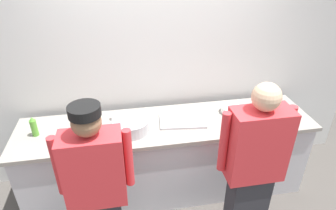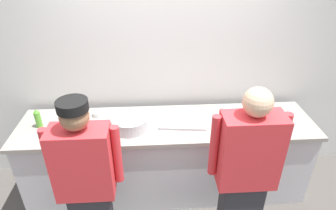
% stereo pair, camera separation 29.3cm
% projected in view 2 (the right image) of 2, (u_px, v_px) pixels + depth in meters
% --- Properties ---
extents(wall_back, '(4.81, 0.10, 2.89)m').
position_uv_depth(wall_back, '(164.00, 58.00, 3.16)').
color(wall_back, silver).
rests_on(wall_back, ground).
extents(prep_counter, '(3.07, 0.73, 0.92)m').
position_uv_depth(prep_counter, '(167.00, 157.00, 3.22)').
color(prep_counter, silver).
rests_on(prep_counter, ground).
extents(chef_near_left, '(0.59, 0.24, 1.62)m').
position_uv_depth(chef_near_left, '(87.00, 183.00, 2.33)').
color(chef_near_left, '#2D2D33').
rests_on(chef_near_left, ground).
extents(chef_center, '(0.61, 0.24, 1.68)m').
position_uv_depth(chef_center, '(245.00, 174.00, 2.38)').
color(chef_center, '#2D2D33').
rests_on(chef_center, ground).
extents(plate_stack_front, '(0.22, 0.22, 0.07)m').
position_uv_depth(plate_stack_front, '(234.00, 113.00, 3.10)').
color(plate_stack_front, white).
rests_on(plate_stack_front, prep_counter).
extents(mixing_bowl_steel, '(0.36, 0.36, 0.13)m').
position_uv_depth(mixing_bowl_steel, '(130.00, 123.00, 2.88)').
color(mixing_bowl_steel, '#B7BABF').
rests_on(mixing_bowl_steel, prep_counter).
extents(sheet_tray, '(0.50, 0.34, 0.02)m').
position_uv_depth(sheet_tray, '(182.00, 122.00, 2.99)').
color(sheet_tray, '#B7BABF').
rests_on(sheet_tray, prep_counter).
extents(squeeze_bottle_primary, '(0.06, 0.06, 0.20)m').
position_uv_depth(squeeze_bottle_primary, '(38.00, 118.00, 2.89)').
color(squeeze_bottle_primary, '#56A333').
rests_on(squeeze_bottle_primary, prep_counter).
extents(ramekin_orange_sauce, '(0.10, 0.10, 0.05)m').
position_uv_depth(ramekin_orange_sauce, '(92.00, 131.00, 2.82)').
color(ramekin_orange_sauce, white).
rests_on(ramekin_orange_sauce, prep_counter).
extents(ramekin_green_sauce, '(0.08, 0.08, 0.04)m').
position_uv_depth(ramekin_green_sauce, '(278.00, 115.00, 3.09)').
color(ramekin_green_sauce, white).
rests_on(ramekin_green_sauce, prep_counter).
extents(ramekin_red_sauce, '(0.10, 0.10, 0.05)m').
position_uv_depth(ramekin_red_sauce, '(98.00, 114.00, 3.11)').
color(ramekin_red_sauce, white).
rests_on(ramekin_red_sauce, prep_counter).
extents(ramekin_yellow_sauce, '(0.09, 0.09, 0.04)m').
position_uv_depth(ramekin_yellow_sauce, '(116.00, 114.00, 3.11)').
color(ramekin_yellow_sauce, white).
rests_on(ramekin_yellow_sauce, prep_counter).
extents(chefs_knife, '(0.27, 0.03, 0.02)m').
position_uv_depth(chefs_knife, '(253.00, 112.00, 3.17)').
color(chefs_knife, '#B7BABF').
rests_on(chefs_knife, prep_counter).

